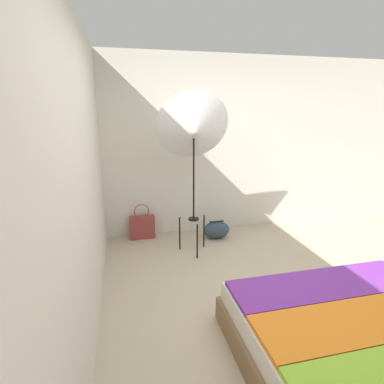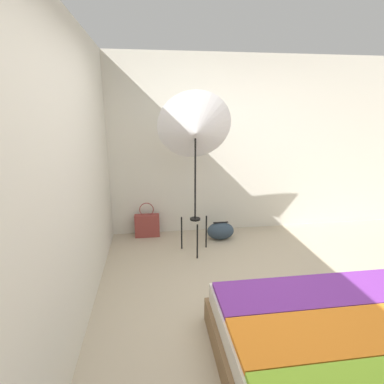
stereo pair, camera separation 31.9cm
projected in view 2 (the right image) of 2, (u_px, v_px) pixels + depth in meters
ground_plane at (267, 325)px, 2.65m from camera, size 14.00×14.00×0.00m
wall_back at (216, 147)px, 4.44m from camera, size 8.00×0.05×2.60m
wall_side_left at (88, 164)px, 3.04m from camera, size 0.05×8.00×2.60m
photo_umbrella at (195, 130)px, 3.59m from camera, size 0.92×0.55×2.06m
tote_bag at (147, 225)px, 4.45m from camera, size 0.36×0.12×0.53m
duffel_bag at (221, 231)px, 4.37m from camera, size 0.39×0.25×0.26m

